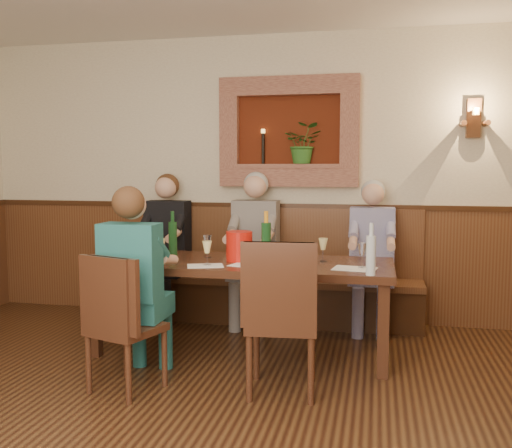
{
  "coord_description": "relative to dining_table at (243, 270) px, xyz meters",
  "views": [
    {
      "loc": [
        1.06,
        -2.59,
        1.51
      ],
      "look_at": [
        0.1,
        1.9,
        1.05
      ],
      "focal_mm": 40.0,
      "sensor_mm": 36.0,
      "label": 1
    }
  ],
  "objects": [
    {
      "name": "tasting_sheet_c",
      "position": [
        0.9,
        -0.17,
        0.08
      ],
      "size": [
        0.35,
        0.27,
        0.0
      ],
      "primitive_type": "cube",
      "rotation": [
        0.0,
        0.0,
        -0.14
      ],
      "color": "white",
      "rests_on": "dining_table"
    },
    {
      "name": "wainscoting",
      "position": [
        0.0,
        -1.85,
        -0.09
      ],
      "size": [
        6.02,
        6.02,
        1.15
      ],
      "color": "#522C17",
      "rests_on": "ground"
    },
    {
      "name": "wine_glass_3",
      "position": [
        0.96,
        -0.12,
        0.17
      ],
      "size": [
        0.08,
        0.08,
        0.19
      ],
      "primitive_type": null,
      "color": "white",
      "rests_on": "dining_table"
    },
    {
      "name": "wine_glass_1",
      "position": [
        0.37,
        -0.24,
        0.17
      ],
      "size": [
        0.08,
        0.08,
        0.19
      ],
      "primitive_type": null,
      "color": "white",
      "rests_on": "dining_table"
    },
    {
      "name": "room_shell",
      "position": [
        0.0,
        -1.85,
        1.21
      ],
      "size": [
        6.04,
        6.04,
        2.82
      ],
      "color": "beige",
      "rests_on": "ground"
    },
    {
      "name": "tasting_sheet_d",
      "position": [
        -0.23,
        -0.28,
        0.08
      ],
      "size": [
        0.32,
        0.28,
        0.0
      ],
      "primitive_type": "cube",
      "rotation": [
        0.0,
        0.0,
        0.34
      ],
      "color": "white",
      "rests_on": "dining_table"
    },
    {
      "name": "person_bench_mid",
      "position": [
        -0.09,
        0.84,
        -0.07
      ],
      "size": [
        0.44,
        0.54,
        1.46
      ],
      "color": "#524D4B",
      "rests_on": "ground"
    },
    {
      "name": "wine_glass_2",
      "position": [
        0.64,
        0.11,
        0.17
      ],
      "size": [
        0.08,
        0.08,
        0.19
      ],
      "primitive_type": null,
      "color": "#FFEE98",
      "rests_on": "dining_table"
    },
    {
      "name": "person_bench_right",
      "position": [
        1.02,
        0.84,
        -0.1
      ],
      "size": [
        0.41,
        0.5,
        1.39
      ],
      "color": "navy",
      "rests_on": "ground"
    },
    {
      "name": "chair_near_left",
      "position": [
        -0.59,
        -0.97,
        -0.4
      ],
      "size": [
        0.53,
        0.53,
        0.94
      ],
      "rotation": [
        0.0,
        0.0,
        -0.32
      ],
      "color": "#321B0F",
      "rests_on": "ground"
    },
    {
      "name": "spittoon_bucket",
      "position": [
        -0.03,
        0.01,
        0.2
      ],
      "size": [
        0.28,
        0.28,
        0.24
      ],
      "primitive_type": "cylinder",
      "rotation": [
        0.0,
        0.0,
        -0.39
      ],
      "color": "red",
      "rests_on": "dining_table"
    },
    {
      "name": "tasting_sheet_a",
      "position": [
        -0.84,
        -0.18,
        0.08
      ],
      "size": [
        0.28,
        0.22,
        0.0
      ],
      "primitive_type": "cube",
      "rotation": [
        0.0,
        0.0,
        -0.13
      ],
      "color": "white",
      "rests_on": "dining_table"
    },
    {
      "name": "wine_glass_7",
      "position": [
        -0.93,
        -0.15,
        0.17
      ],
      "size": [
        0.08,
        0.08,
        0.19
      ],
      "primitive_type": null,
      "color": "#FFEE98",
      "rests_on": "dining_table"
    },
    {
      "name": "person_bench_left",
      "position": [
        -0.99,
        0.84,
        -0.08
      ],
      "size": [
        0.43,
        0.52,
        1.44
      ],
      "color": "black",
      "rests_on": "ground"
    },
    {
      "name": "bench",
      "position": [
        0.0,
        0.94,
        -0.35
      ],
      "size": [
        3.0,
        0.45,
        1.11
      ],
      "color": "#381E0F",
      "rests_on": "ground"
    },
    {
      "name": "water_bottle",
      "position": [
        1.02,
        -0.4,
        0.22
      ],
      "size": [
        0.07,
        0.07,
        0.37
      ],
      "rotation": [
        0.0,
        0.0,
        0.05
      ],
      "color": "silver",
      "rests_on": "dining_table"
    },
    {
      "name": "wall_niche",
      "position": [
        0.24,
        1.09,
        1.13
      ],
      "size": [
        1.36,
        0.3,
        1.06
      ],
      "color": "#511B0B",
      "rests_on": "ground"
    },
    {
      "name": "wine_glass_5",
      "position": [
        -0.63,
        -0.18,
        0.17
      ],
      "size": [
        0.08,
        0.08,
        0.19
      ],
      "primitive_type": null,
      "color": "#FFEE98",
      "rests_on": "dining_table"
    },
    {
      "name": "wine_glass_4",
      "position": [
        -0.34,
        0.13,
        0.17
      ],
      "size": [
        0.08,
        0.08,
        0.19
      ],
      "primitive_type": null,
      "color": "white",
      "rests_on": "dining_table"
    },
    {
      "name": "dining_table",
      "position": [
        0.0,
        0.0,
        0.0
      ],
      "size": [
        2.4,
        0.9,
        0.75
      ],
      "color": "#321B0F",
      "rests_on": "ground"
    },
    {
      "name": "wine_bottle_green_a",
      "position": [
        0.21,
        -0.09,
        0.25
      ],
      "size": [
        0.08,
        0.08,
        0.42
      ],
      "rotation": [
        0.0,
        0.0,
        -0.11
      ],
      "color": "#19471E",
      "rests_on": "dining_table"
    },
    {
      "name": "person_chair_front",
      "position": [
        -0.58,
        -0.78,
        -0.1
      ],
      "size": [
        0.4,
        0.49,
        1.38
      ],
      "color": "navy",
      "rests_on": "ground"
    },
    {
      "name": "wine_bottle_green_b",
      "position": [
        -0.63,
        0.08,
        0.24
      ],
      "size": [
        0.08,
        0.08,
        0.39
      ],
      "rotation": [
        0.0,
        0.0,
        -0.13
      ],
      "color": "#19471E",
      "rests_on": "dining_table"
    },
    {
      "name": "chair_near_right",
      "position": [
        0.46,
        -0.79,
        -0.37
      ],
      "size": [
        0.5,
        0.5,
        1.04
      ],
      "rotation": [
        0.0,
        0.0,
        0.09
      ],
      "color": "#321B0F",
      "rests_on": "ground"
    },
    {
      "name": "wall_sconce",
      "position": [
        1.9,
        1.08,
        1.27
      ],
      "size": [
        0.25,
        0.2,
        0.35
      ],
      "color": "#522C17",
      "rests_on": "ground"
    },
    {
      "name": "wine_glass_0",
      "position": [
        -0.8,
        0.15,
        0.17
      ],
      "size": [
        0.08,
        0.08,
        0.19
      ],
      "primitive_type": null,
      "color": "white",
      "rests_on": "dining_table"
    },
    {
      "name": "wine_glass_6",
      "position": [
        -0.22,
        -0.25,
        0.17
      ],
      "size": [
        0.08,
        0.08,
        0.19
      ],
      "primitive_type": null,
      "color": "#FFEE98",
      "rests_on": "dining_table"
    },
    {
      "name": "tasting_sheet_b",
      "position": [
        0.1,
        -0.19,
        0.08
      ],
      "size": [
        0.35,
        0.28,
        0.0
      ],
      "primitive_type": "cube",
      "rotation": [
        0.0,
        0.0,
        -0.26
      ],
      "color": "white",
      "rests_on": "dining_table"
    }
  ]
}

